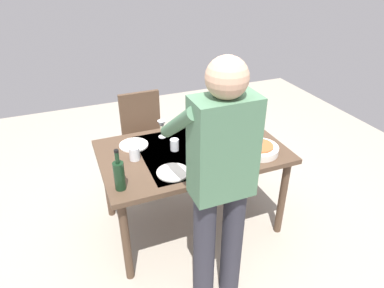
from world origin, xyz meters
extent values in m
plane|color=#9E9384|center=(0.00, 0.00, 0.00)|extent=(6.00, 6.00, 0.00)
cube|color=#4C3828|center=(0.00, 0.00, 0.73)|extent=(1.43, 0.89, 0.04)
cube|color=#C6AD89|center=(0.00, 0.00, 0.75)|extent=(0.79, 0.75, 0.00)
cylinder|color=#4C3828|center=(-0.64, -0.37, 0.36)|extent=(0.06, 0.06, 0.71)
cylinder|color=#4C3828|center=(0.64, -0.37, 0.36)|extent=(0.06, 0.06, 0.71)
cylinder|color=#4C3828|center=(-0.64, 0.37, 0.36)|extent=(0.06, 0.06, 0.71)
cylinder|color=#4C3828|center=(0.64, 0.37, 0.36)|extent=(0.06, 0.06, 0.71)
cube|color=#352114|center=(0.19, -0.74, 0.45)|extent=(0.40, 0.40, 0.04)
cube|color=#4C3828|center=(0.19, -0.92, 0.70)|extent=(0.40, 0.04, 0.45)
cylinder|color=#4C3828|center=(0.02, -0.91, 0.23)|extent=(0.04, 0.04, 0.43)
cylinder|color=#4C3828|center=(0.36, -0.91, 0.23)|extent=(0.04, 0.04, 0.43)
cylinder|color=#4C3828|center=(0.02, -0.57, 0.23)|extent=(0.04, 0.04, 0.43)
cylinder|color=#4C3828|center=(0.36, -0.57, 0.23)|extent=(0.04, 0.04, 0.43)
cylinder|color=#2D2D38|center=(0.21, 0.72, 0.44)|extent=(0.14, 0.14, 0.88)
cylinder|color=#2D2D38|center=(0.01, 0.72, 0.44)|extent=(0.14, 0.14, 0.88)
cube|color=#4C7556|center=(0.11, 0.72, 1.18)|extent=(0.36, 0.20, 0.60)
sphere|color=tan|center=(0.11, 0.72, 1.58)|extent=(0.22, 0.22, 0.22)
cylinder|color=#4C7556|center=(0.28, 0.49, 1.25)|extent=(0.08, 0.52, 0.40)
cylinder|color=#4C7556|center=(-0.06, 0.49, 1.25)|extent=(0.08, 0.52, 0.40)
cylinder|color=black|center=(0.62, 0.29, 0.85)|extent=(0.07, 0.07, 0.20)
cylinder|color=black|center=(0.62, 0.29, 0.99)|extent=(0.03, 0.03, 0.08)
cylinder|color=black|center=(0.62, 0.29, 1.04)|extent=(0.03, 0.03, 0.02)
cylinder|color=white|center=(0.15, -0.28, 0.75)|extent=(0.06, 0.06, 0.01)
cylinder|color=white|center=(0.15, -0.28, 0.79)|extent=(0.01, 0.01, 0.07)
cone|color=white|center=(0.15, -0.28, 0.86)|extent=(0.07, 0.07, 0.07)
cylinder|color=beige|center=(0.15, -0.28, 0.84)|extent=(0.03, 0.03, 0.03)
cylinder|color=silver|center=(0.13, -0.05, 0.80)|extent=(0.07, 0.07, 0.09)
cylinder|color=silver|center=(-0.13, -0.20, 0.80)|extent=(0.07, 0.07, 0.10)
cylinder|color=silver|center=(0.45, -0.03, 0.80)|extent=(0.08, 0.08, 0.10)
cylinder|color=white|center=(-0.46, 0.23, 0.78)|extent=(0.30, 0.30, 0.05)
cylinder|color=#C6562D|center=(-0.46, 0.23, 0.80)|extent=(0.22, 0.22, 0.03)
cylinder|color=white|center=(-0.03, 0.31, 0.78)|extent=(0.18, 0.18, 0.05)
cylinder|color=#4C843D|center=(-0.03, 0.31, 0.80)|extent=(0.13, 0.13, 0.03)
cylinder|color=white|center=(-0.17, 0.00, 0.78)|extent=(0.16, 0.16, 0.05)
cylinder|color=tan|center=(-0.17, 0.00, 0.80)|extent=(0.12, 0.12, 0.03)
cylinder|color=white|center=(0.25, 0.25, 0.76)|extent=(0.23, 0.23, 0.01)
cylinder|color=white|center=(0.41, -0.23, 0.76)|extent=(0.23, 0.23, 0.01)
cube|color=silver|center=(-0.56, -0.06, 0.75)|extent=(0.03, 0.18, 0.00)
camera|label=1|loc=(0.86, 2.15, 2.13)|focal=32.08mm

